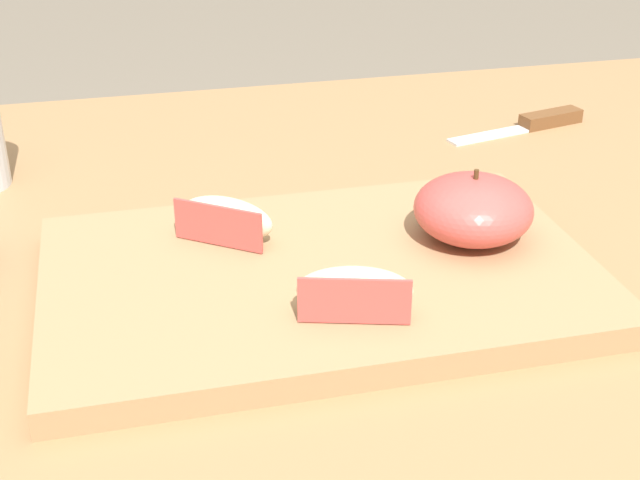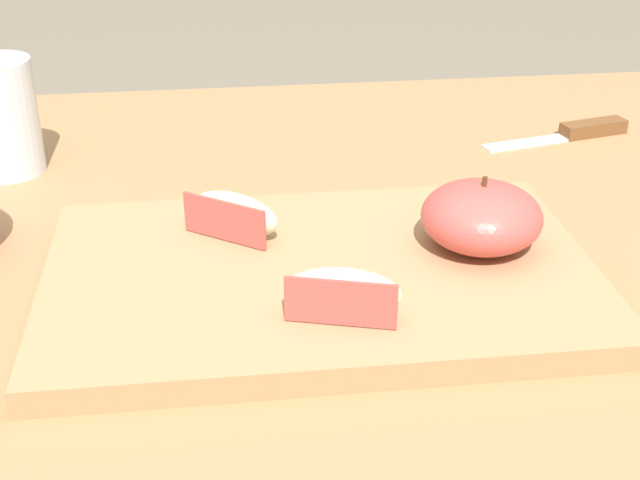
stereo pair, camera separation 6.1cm
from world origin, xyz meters
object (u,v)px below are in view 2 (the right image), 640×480
object	(u,v)px
paring_knife	(582,131)
drinking_glass_water	(0,117)
apple_wedge_right	(343,293)
apple_half_skin_up	(482,217)
cutting_board	(320,277)
apple_wedge_left	(234,214)

from	to	relation	value
paring_knife	drinking_glass_water	world-z (taller)	drinking_glass_water
apple_wedge_right	drinking_glass_water	distance (m)	0.41
apple_half_skin_up	paring_knife	size ratio (longest dim) A/B	0.55
apple_wedge_right	drinking_glass_water	bearing A→B (deg)	129.90
apple_half_skin_up	paring_knife	distance (m)	0.32
paring_knife	cutting_board	bearing A→B (deg)	-138.28
apple_half_skin_up	drinking_glass_water	size ratio (longest dim) A/B	0.83
cutting_board	drinking_glass_water	distance (m)	0.36
cutting_board	apple_wedge_left	size ratio (longest dim) A/B	5.18
apple_wedge_left	paring_knife	world-z (taller)	apple_wedge_left
apple_wedge_right	cutting_board	bearing A→B (deg)	95.34
apple_half_skin_up	paring_knife	xyz separation A→B (m)	(0.18, 0.26, -0.04)
apple_half_skin_up	paring_knife	bearing A→B (deg)	54.32
apple_half_skin_up	apple_wedge_right	bearing A→B (deg)	-144.44
apple_wedge_right	apple_wedge_left	size ratio (longest dim) A/B	1.05
drinking_glass_water	apple_wedge_left	bearing A→B (deg)	-43.95
apple_wedge_left	drinking_glass_water	xyz separation A→B (m)	(-0.20, 0.19, 0.02)
cutting_board	paring_knife	size ratio (longest dim) A/B	2.40
apple_wedge_right	paring_knife	distance (m)	0.45
cutting_board	apple_half_skin_up	world-z (taller)	apple_half_skin_up
cutting_board	apple_wedge_left	distance (m)	0.08
cutting_board	apple_wedge_left	bearing A→B (deg)	135.61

